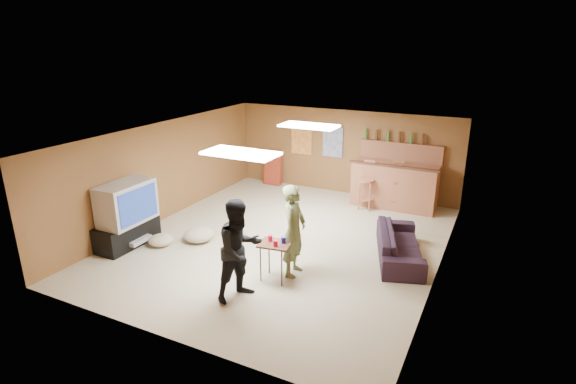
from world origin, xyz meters
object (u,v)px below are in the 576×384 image
at_px(tv_body, 126,203).
at_px(sofa, 400,244).
at_px(tray_table, 275,262).
at_px(person_black, 240,250).
at_px(bar_counter, 394,186).
at_px(person_olive, 294,231).

height_order(tv_body, sofa, tv_body).
relative_size(sofa, tray_table, 2.81).
distance_m(person_black, sofa, 3.17).
height_order(bar_counter, person_black, person_black).
distance_m(tv_body, tray_table, 3.26).
bearing_deg(tv_body, sofa, 20.09).
bearing_deg(tray_table, sofa, 45.40).
bearing_deg(person_black, person_olive, 1.69).
distance_m(tv_body, sofa, 5.27).
xyz_separation_m(tv_body, person_olive, (3.40, 0.41, -0.09)).
bearing_deg(sofa, person_black, 123.38).
xyz_separation_m(person_olive, tray_table, (-0.18, -0.34, -0.47)).
xyz_separation_m(bar_counter, tray_table, (-0.94, -4.38, -0.21)).
distance_m(tv_body, bar_counter, 6.09).
height_order(bar_counter, person_olive, person_olive).
xyz_separation_m(bar_counter, person_black, (-1.17, -5.10, 0.27)).
height_order(person_olive, tray_table, person_olive).
xyz_separation_m(bar_counter, sofa, (0.77, -2.65, -0.27)).
bearing_deg(tv_body, person_olive, 6.82).
bearing_deg(person_olive, person_black, 153.72).
distance_m(bar_counter, person_olive, 4.12).
bearing_deg(person_black, tv_body, 100.99).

